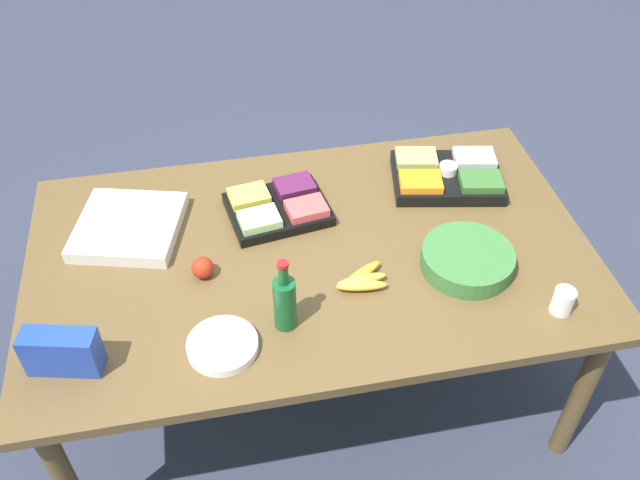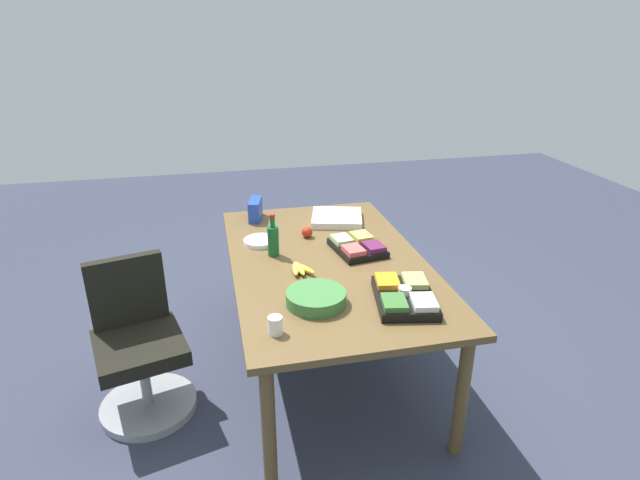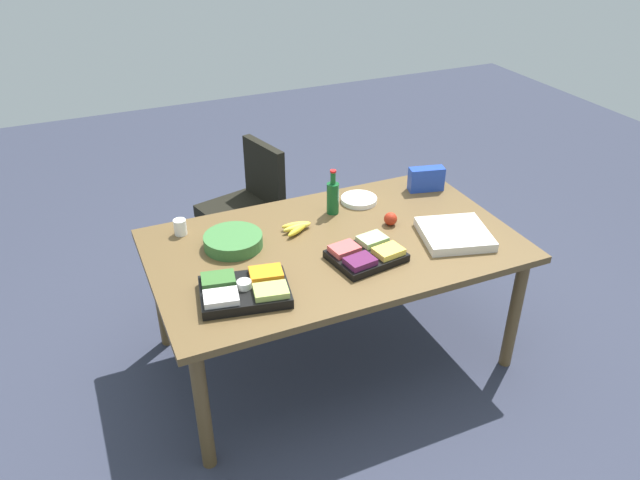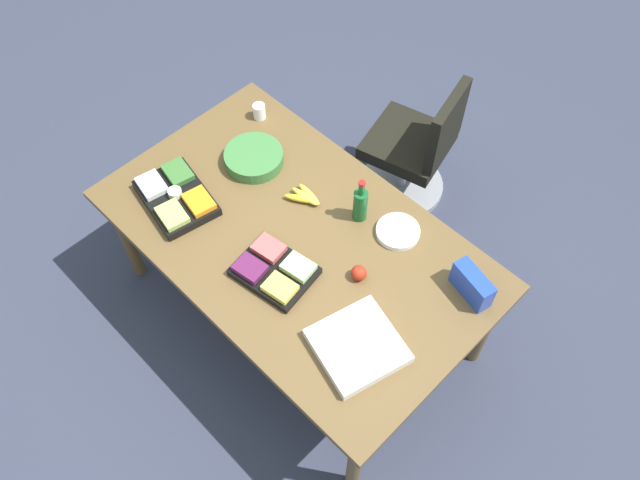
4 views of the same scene
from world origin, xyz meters
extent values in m
plane|color=#313648|center=(0.00, 0.00, 0.00)|extent=(10.00, 10.00, 0.00)
cube|color=brown|center=(0.00, 0.00, 0.76)|extent=(1.98, 1.18, 0.04)
cylinder|color=brown|center=(0.90, -0.50, 0.37)|extent=(0.07, 0.07, 0.74)
cylinder|color=brown|center=(-0.90, 0.50, 0.37)|extent=(0.07, 0.07, 0.74)
cylinder|color=brown|center=(0.90, 0.50, 0.37)|extent=(0.07, 0.07, 0.74)
cylinder|color=#3A7037|center=(0.51, -0.18, 0.82)|extent=(0.38, 0.38, 0.07)
cylinder|color=white|center=(-0.34, -0.38, 0.80)|extent=(0.26, 0.26, 0.03)
cube|color=black|center=(-0.08, 0.22, 0.80)|extent=(0.40, 0.33, 0.04)
cube|color=#ABD689|center=(-0.16, 0.13, 0.84)|extent=(0.16, 0.13, 0.03)
cube|color=#D65250|center=(0.02, 0.16, 0.84)|extent=(0.16, 0.13, 0.03)
cube|color=#F7D34E|center=(-0.18, 0.27, 0.84)|extent=(0.16, 0.13, 0.03)
cube|color=#561C46|center=(-0.01, 0.30, 0.84)|extent=(0.16, 0.13, 0.03)
cube|color=black|center=(0.60, 0.28, 0.81)|extent=(0.47, 0.37, 0.05)
cube|color=orange|center=(0.47, 0.22, 0.85)|extent=(0.18, 0.15, 0.03)
cube|color=#37662D|center=(0.70, 0.18, 0.85)|extent=(0.18, 0.15, 0.03)
cube|color=#A7BD5B|center=(0.50, 0.37, 0.85)|extent=(0.18, 0.15, 0.03)
cube|color=silver|center=(0.72, 0.33, 0.85)|extent=(0.18, 0.15, 0.03)
cylinder|color=white|center=(0.60, 0.28, 0.85)|extent=(0.08, 0.08, 0.04)
cylinder|color=#145425|center=(-0.14, -0.32, 0.88)|extent=(0.09, 0.09, 0.19)
cylinder|color=#145425|center=(-0.14, -0.32, 1.01)|extent=(0.04, 0.04, 0.07)
cylinder|color=red|center=(-0.14, -0.32, 1.05)|extent=(0.04, 0.04, 0.01)
cylinder|color=white|center=(0.74, -0.43, 0.83)|extent=(0.08, 0.08, 0.09)
cube|color=silver|center=(-0.63, 0.22, 0.81)|extent=(0.44, 0.44, 0.05)
ellipsoid|color=yellow|center=(0.13, -0.22, 0.81)|extent=(0.17, 0.06, 0.04)
ellipsoid|color=yellow|center=(0.14, -0.20, 0.81)|extent=(0.17, 0.05, 0.04)
ellipsoid|color=yellow|center=(0.14, -0.17, 0.81)|extent=(0.16, 0.12, 0.04)
cube|color=#1F3FAB|center=(-0.81, -0.36, 0.86)|extent=(0.23, 0.13, 0.15)
sphere|color=#AD2915|center=(-0.38, -0.05, 0.82)|extent=(0.10, 0.10, 0.08)
camera|label=1|loc=(-0.30, -1.71, 2.47)|focal=38.30mm
camera|label=2|loc=(2.83, -0.68, 2.16)|focal=29.12mm
camera|label=3|loc=(1.23, 2.60, 2.53)|focal=34.64mm
camera|label=4|loc=(-1.39, 1.22, 3.46)|focal=36.70mm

